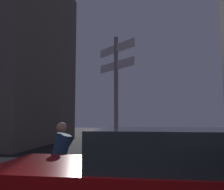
{
  "coord_description": "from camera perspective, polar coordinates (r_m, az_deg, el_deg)",
  "views": [
    {
      "loc": [
        0.9,
        -1.58,
        1.71
      ],
      "look_at": [
        -0.09,
        5.42,
        2.38
      ],
      "focal_mm": 38.86,
      "sensor_mm": 36.0,
      "label": 1
    }
  ],
  "objects": [
    {
      "name": "signpost",
      "position": [
        7.06,
        0.97,
        1.18
      ],
      "size": [
        1.16,
        1.16,
        3.96
      ],
      "color": "gray",
      "rests_on": "sidewalk_kerb"
    },
    {
      "name": "sidewalk_kerb",
      "position": [
        7.97,
        1.5,
        -17.26
      ],
      "size": [
        40.0,
        2.81,
        0.14
      ],
      "primitive_type": "cube",
      "color": "gray",
      "rests_on": "ground_plane"
    },
    {
      "name": "cyclist",
      "position": [
        5.46,
        -11.45,
        -15.42
      ],
      "size": [
        1.81,
        0.38,
        1.61
      ],
      "color": "black",
      "rests_on": "ground_plane"
    },
    {
      "name": "car_far_oncoming",
      "position": [
        3.62,
        8.21,
        -19.58
      ],
      "size": [
        4.19,
        1.88,
        1.55
      ],
      "color": "maroon",
      "rests_on": "ground_plane"
    }
  ]
}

